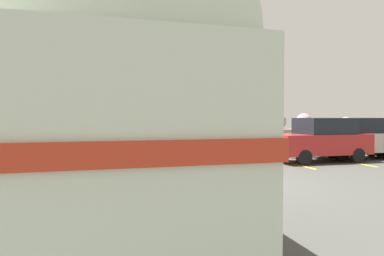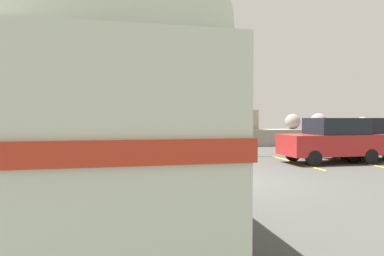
{
  "view_description": "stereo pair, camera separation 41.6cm",
  "coord_description": "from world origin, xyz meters",
  "px_view_note": "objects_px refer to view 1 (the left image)",
  "views": [
    {
      "loc": [
        -3.0,
        -9.32,
        1.9
      ],
      "look_at": [
        -1.24,
        -1.89,
        1.66
      ],
      "focal_mm": 31.29,
      "sensor_mm": 36.0,
      "label": 1
    },
    {
      "loc": [
        -2.59,
        -9.4,
        1.9
      ],
      "look_at": [
        -1.24,
        -1.89,
        1.66
      ],
      "focal_mm": 31.29,
      "sensor_mm": 36.0,
      "label": 2
    }
  ],
  "objects_px": {
    "vintage_coach": "(115,110)",
    "parked_car_nearest": "(321,139)",
    "lamp_post": "(220,88)",
    "parked_car_middle": "(359,138)"
  },
  "relations": [
    {
      "from": "parked_car_nearest",
      "to": "lamp_post",
      "type": "height_order",
      "value": "lamp_post"
    },
    {
      "from": "parked_car_nearest",
      "to": "lamp_post",
      "type": "relative_size",
      "value": 0.71
    },
    {
      "from": "vintage_coach",
      "to": "parked_car_nearest",
      "type": "xyz_separation_m",
      "value": [
        8.53,
        5.79,
        -1.08
      ]
    },
    {
      "from": "parked_car_nearest",
      "to": "parked_car_middle",
      "type": "relative_size",
      "value": 0.99
    },
    {
      "from": "parked_car_nearest",
      "to": "lamp_post",
      "type": "distance_m",
      "value": 5.14
    },
    {
      "from": "parked_car_nearest",
      "to": "parked_car_middle",
      "type": "xyz_separation_m",
      "value": [
        2.36,
        0.58,
        0.0
      ]
    },
    {
      "from": "vintage_coach",
      "to": "lamp_post",
      "type": "height_order",
      "value": "lamp_post"
    },
    {
      "from": "vintage_coach",
      "to": "parked_car_nearest",
      "type": "height_order",
      "value": "vintage_coach"
    },
    {
      "from": "parked_car_nearest",
      "to": "lamp_post",
      "type": "xyz_separation_m",
      "value": [
        -3.54,
        2.88,
        2.36
      ]
    },
    {
      "from": "lamp_post",
      "to": "parked_car_middle",
      "type": "bearing_deg",
      "value": -21.31
    }
  ]
}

